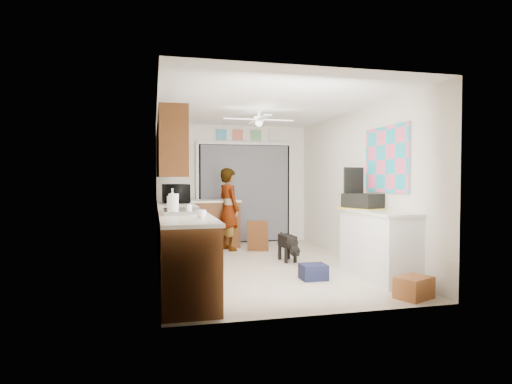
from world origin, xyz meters
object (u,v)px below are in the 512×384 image
microwave (176,194)px  man (229,209)px  paper_towel_roll (174,205)px  soap_bottle (172,200)px  cup (201,214)px  dog (287,246)px  suitcase (363,201)px  navy_crate (313,272)px  cardboard_box (414,288)px

microwave → man: (1.01, 0.36, -0.32)m
paper_towel_roll → man: bearing=67.8°
soap_bottle → man: size_ratio=0.19×
cup → dog: (1.64, 1.98, -0.74)m
suitcase → navy_crate: (-0.87, -0.27, -0.94)m
microwave → soap_bottle: (-0.14, -1.80, -0.01)m
microwave → navy_crate: microwave is taller
soap_bottle → cardboard_box: size_ratio=0.76×
soap_bottle → cup: 1.17m
cup → paper_towel_roll: bearing=122.6°
cup → paper_towel_roll: paper_towel_roll is taller
soap_bottle → cup: (0.27, -1.13, -0.11)m
suitcase → dog: suitcase is taller
microwave → suitcase: bearing=-135.7°
paper_towel_roll → man: size_ratio=0.16×
suitcase → cardboard_box: 1.67m
cup → navy_crate: 1.95m
soap_bottle → navy_crate: 2.16m
soap_bottle → dog: 2.25m
paper_towel_roll → man: (1.17, 2.86, -0.28)m
cup → navy_crate: size_ratio=0.34×
soap_bottle → paper_towel_roll: 0.70m
soap_bottle → cardboard_box: (2.66, -1.58, -0.97)m
paper_towel_roll → navy_crate: size_ratio=0.75×
suitcase → navy_crate: 1.31m
cardboard_box → microwave: bearing=126.7°
soap_bottle → cardboard_box: bearing=-30.7°
paper_towel_roll → suitcase: (2.75, 0.51, -0.02)m
suitcase → dog: bearing=106.1°
man → dog: size_ratio=2.51×
cardboard_box → navy_crate: size_ratio=1.16×
man → soap_bottle: bearing=132.2°
dog → suitcase: bearing=-54.3°
soap_bottle → man: bearing=61.9°
cup → suitcase: size_ratio=0.24×
paper_towel_roll → cardboard_box: paper_towel_roll is taller
microwave → man: bearing=-78.4°
navy_crate → microwave: bearing=127.3°
man → navy_crate: bearing=175.5°
microwave → cup: size_ratio=5.08×
suitcase → man: man is taller
cup → man: man is taller
man → dog: (0.76, -1.31, -0.54)m
cup → dog: size_ratio=0.19×
paper_towel_roll → cardboard_box: 2.97m
soap_bottle → dog: size_ratio=0.49×
soap_bottle → suitcase: soap_bottle is taller
dog → soap_bottle: bearing=-158.8°
soap_bottle → dog: bearing=24.0°
soap_bottle → suitcase: bearing=-3.9°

